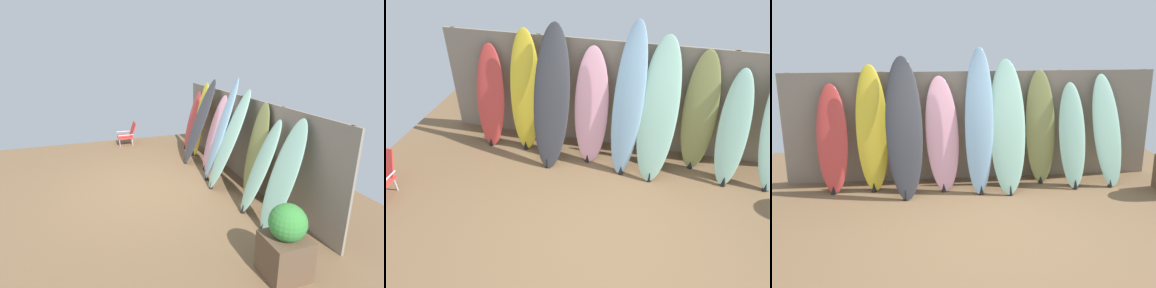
# 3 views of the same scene
# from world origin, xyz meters

# --- Properties ---
(ground) EXTENTS (7.68, 7.68, 0.00)m
(ground) POSITION_xyz_m (0.00, 0.00, 0.00)
(ground) COLOR brown
(fence_back) EXTENTS (6.08, 0.11, 1.80)m
(fence_back) POSITION_xyz_m (-0.00, 2.01, 0.90)
(fence_back) COLOR gray
(fence_back) RESTS_ON ground
(surfboard_red_0) EXTENTS (0.52, 0.58, 1.65)m
(surfboard_red_0) POSITION_xyz_m (-2.21, 1.66, 0.82)
(surfboard_red_0) COLOR #D13D38
(surfboard_red_0) RESTS_ON ground
(surfboard_yellow_1) EXTENTS (0.54, 0.53, 1.94)m
(surfboard_yellow_1) POSITION_xyz_m (-1.60, 1.68, 0.96)
(surfboard_yellow_1) COLOR yellow
(surfboard_yellow_1) RESTS_ON ground
(surfboard_charcoal_2) EXTENTS (0.61, 0.91, 2.07)m
(surfboard_charcoal_2) POSITION_xyz_m (-1.10, 1.46, 1.02)
(surfboard_charcoal_2) COLOR #38383D
(surfboard_charcoal_2) RESTS_ON ground
(surfboard_pink_3) EXTENTS (0.59, 0.65, 1.75)m
(surfboard_pink_3) POSITION_xyz_m (-0.52, 1.62, 0.87)
(surfboard_pink_3) COLOR pink
(surfboard_pink_3) RESTS_ON ground
(surfboard_skyblue_4) EXTENTS (0.51, 0.80, 2.20)m
(surfboard_skyblue_4) POSITION_xyz_m (0.05, 1.52, 1.09)
(surfboard_skyblue_4) COLOR #8CB7D6
(surfboard_skyblue_4) RESTS_ON ground
(surfboard_seafoam_5) EXTENTS (0.60, 0.90, 2.01)m
(surfboard_seafoam_5) POSITION_xyz_m (0.48, 1.49, 1.00)
(surfboard_seafoam_5) COLOR #9ED6BC
(surfboard_seafoam_5) RESTS_ON ground
(surfboard_olive_6) EXTENTS (0.53, 0.43, 1.83)m
(surfboard_olive_6) POSITION_xyz_m (1.08, 1.75, 0.91)
(surfboard_olive_6) COLOR olive
(surfboard_olive_6) RESTS_ON ground
(surfboard_seafoam_7) EXTENTS (0.46, 0.72, 1.63)m
(surfboard_seafoam_7) POSITION_xyz_m (1.56, 1.56, 0.81)
(surfboard_seafoam_7) COLOR #9ED6BC
(surfboard_seafoam_7) RESTS_ON ground
(surfboard_seafoam_8) EXTENTS (0.57, 0.75, 1.75)m
(surfboard_seafoam_8) POSITION_xyz_m (2.14, 1.59, 0.87)
(surfboard_seafoam_8) COLOR #9ED6BC
(surfboard_seafoam_8) RESTS_ON ground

